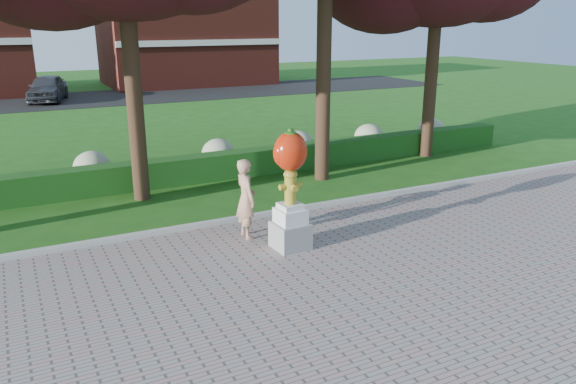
% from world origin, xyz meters
% --- Properties ---
extents(ground, '(100.00, 100.00, 0.00)m').
position_xyz_m(ground, '(0.00, 0.00, 0.00)').
color(ground, '#1E5214').
rests_on(ground, ground).
extents(walkway, '(40.00, 14.00, 0.04)m').
position_xyz_m(walkway, '(0.00, -4.00, 0.02)').
color(walkway, gray).
rests_on(walkway, ground).
extents(curb, '(40.00, 0.18, 0.15)m').
position_xyz_m(curb, '(0.00, 3.00, 0.07)').
color(curb, '#ADADA5').
rests_on(curb, ground).
extents(lawn_hedge, '(24.00, 0.70, 0.80)m').
position_xyz_m(lawn_hedge, '(0.00, 7.00, 0.40)').
color(lawn_hedge, '#1D4D16').
rests_on(lawn_hedge, ground).
extents(hydrangea_row, '(20.10, 1.10, 0.99)m').
position_xyz_m(hydrangea_row, '(0.57, 8.00, 0.55)').
color(hydrangea_row, '#98A27B').
rests_on(hydrangea_row, ground).
extents(street, '(50.00, 8.00, 0.02)m').
position_xyz_m(street, '(0.00, 28.00, 0.01)').
color(street, black).
rests_on(street, ground).
extents(building_right, '(12.00, 8.00, 6.40)m').
position_xyz_m(building_right, '(8.00, 34.00, 3.20)').
color(building_right, maroon).
rests_on(building_right, ground).
extents(hydrant_sculpture, '(0.77, 0.75, 2.63)m').
position_xyz_m(hydrant_sculpture, '(0.04, 0.91, 1.43)').
color(hydrant_sculpture, gray).
rests_on(hydrant_sculpture, walkway).
extents(woman, '(0.44, 0.67, 1.83)m').
position_xyz_m(woman, '(-0.55, 1.94, 0.95)').
color(woman, tan).
rests_on(woman, walkway).
extents(parked_car, '(2.97, 4.98, 1.59)m').
position_xyz_m(parked_car, '(-2.61, 27.98, 0.81)').
color(parked_car, '#393A40').
rests_on(parked_car, street).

